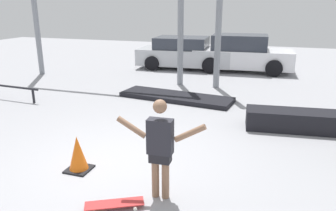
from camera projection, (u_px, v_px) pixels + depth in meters
ground_plane at (120, 162)px, 5.77m from camera, size 36.00×36.00×0.00m
skateboarder at (160, 145)px, 4.50m from camera, size 1.27×0.19×1.46m
skateboard at (114, 204)px, 4.46m from camera, size 0.80×0.57×0.08m
grind_box at (301, 121)px, 7.16m from camera, size 2.39×0.91×0.44m
manual_pad at (176, 97)px, 9.57m from camera, size 3.39×1.37×0.13m
grind_rail at (10, 89)px, 9.42m from camera, size 2.03×0.17×0.42m
parked_car_silver at (184, 53)px, 14.08m from camera, size 4.06×2.21×1.32m
parked_car_white at (242, 54)px, 13.42m from camera, size 4.02×2.01×1.48m
traffic_cone at (78, 154)px, 5.41m from camera, size 0.39×0.39×0.60m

